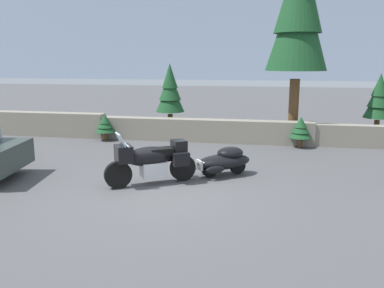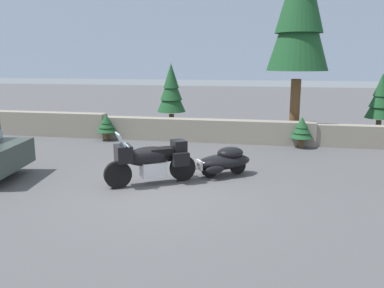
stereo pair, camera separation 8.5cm
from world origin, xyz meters
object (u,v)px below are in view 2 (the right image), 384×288
at_px(car_shaped_trailer, 224,160).
at_px(pine_tree_tall, 300,2).
at_px(touring_motorcycle, 151,160).
at_px(pine_tree_far_right, 381,98).
at_px(pine_tree_secondary, 171,90).

distance_m(car_shaped_trailer, pine_tree_tall, 7.28).
bearing_deg(car_shaped_trailer, pine_tree_tall, 68.96).
bearing_deg(touring_motorcycle, pine_tree_tall, 59.83).
bearing_deg(car_shaped_trailer, pine_tree_far_right, 49.87).
distance_m(touring_motorcycle, car_shaped_trailer, 2.02).
bearing_deg(pine_tree_secondary, pine_tree_far_right, 3.98).
xyz_separation_m(touring_motorcycle, pine_tree_far_right, (6.92, 7.33, 0.97)).
relative_size(car_shaped_trailer, pine_tree_far_right, 0.80).
xyz_separation_m(car_shaped_trailer, pine_tree_secondary, (-2.87, 5.65, 1.40)).
height_order(car_shaped_trailer, pine_tree_secondary, pine_tree_secondary).
bearing_deg(touring_motorcycle, pine_tree_far_right, 46.65).
bearing_deg(pine_tree_secondary, touring_motorcycle, -80.01).
bearing_deg(car_shaped_trailer, pine_tree_secondary, 116.88).
xyz_separation_m(touring_motorcycle, pine_tree_secondary, (-1.19, 6.76, 1.19)).
height_order(car_shaped_trailer, pine_tree_tall, pine_tree_tall).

